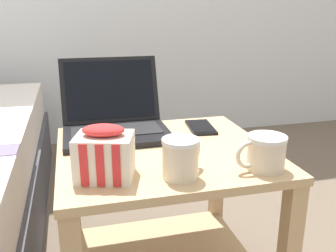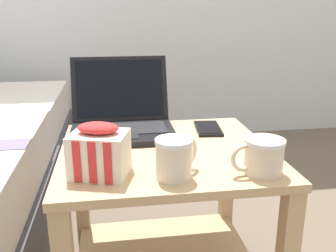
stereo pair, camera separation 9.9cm
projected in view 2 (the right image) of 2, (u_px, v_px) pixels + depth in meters
name	position (u px, v px, depth m)	size (l,w,h in m)	color
bedside_table	(166.00, 207.00, 1.11)	(0.59, 0.55, 0.52)	tan
laptop	(122.00, 118.00, 1.19)	(0.32, 0.30, 0.22)	black
mug_front_left	(175.00, 156.00, 0.86)	(0.11, 0.10, 0.10)	beige
mug_front_right	(263.00, 154.00, 0.89)	(0.13, 0.10, 0.09)	beige
snack_bag	(99.00, 152.00, 0.87)	(0.15, 0.13, 0.13)	silver
cell_phone	(208.00, 128.00, 1.22)	(0.09, 0.16, 0.01)	black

